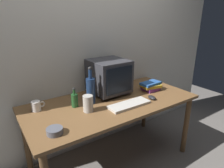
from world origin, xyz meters
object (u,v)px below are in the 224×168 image
(mug, at_px, (36,106))
(metal_canister, at_px, (88,104))
(crt_monitor, at_px, (109,76))
(computer_mouse, at_px, (152,98))
(keyboard, at_px, (129,104))
(cd_spindle, at_px, (55,131))
(bottle_tall, at_px, (91,90))
(bottle_short, at_px, (75,100))
(book_stack, at_px, (151,86))

(mug, xyz_separation_m, metal_canister, (0.38, -0.27, 0.03))
(crt_monitor, height_order, computer_mouse, crt_monitor)
(keyboard, relative_size, cd_spindle, 3.50)
(keyboard, distance_m, mug, 0.85)
(keyboard, relative_size, bottle_tall, 1.15)
(bottle_short, height_order, mug, bottle_short)
(computer_mouse, distance_m, bottle_short, 0.78)
(bottle_short, distance_m, mug, 0.34)
(crt_monitor, height_order, cd_spindle, crt_monitor)
(crt_monitor, xyz_separation_m, computer_mouse, (0.27, -0.39, -0.17))
(computer_mouse, bearing_deg, book_stack, 55.31)
(bottle_tall, xyz_separation_m, bottle_short, (-0.17, 0.01, -0.07))
(keyboard, bearing_deg, bottle_short, 148.26)
(computer_mouse, height_order, cd_spindle, cd_spindle)
(crt_monitor, height_order, book_stack, crt_monitor)
(keyboard, bearing_deg, bottle_tall, 136.60)
(cd_spindle, bearing_deg, computer_mouse, 2.74)
(computer_mouse, height_order, mug, mug)
(cd_spindle, relative_size, metal_canister, 0.80)
(metal_canister, bearing_deg, crt_monitor, 33.63)
(keyboard, height_order, computer_mouse, computer_mouse)
(keyboard, relative_size, bottle_short, 2.21)
(crt_monitor, xyz_separation_m, mug, (-0.77, 0.01, -0.15))
(keyboard, xyz_separation_m, cd_spindle, (-0.74, -0.06, 0.01))
(bottle_tall, xyz_separation_m, metal_canister, (-0.10, -0.14, -0.06))
(bottle_short, distance_m, cd_spindle, 0.45)
(keyboard, xyz_separation_m, computer_mouse, (0.29, -0.01, 0.01))
(book_stack, xyz_separation_m, mug, (-1.21, 0.21, -0.01))
(crt_monitor, bearing_deg, book_stack, -24.15)
(keyboard, height_order, metal_canister, metal_canister)
(crt_monitor, height_order, bottle_short, crt_monitor)
(metal_canister, bearing_deg, book_stack, 4.36)
(bottle_tall, bearing_deg, mug, 164.63)
(computer_mouse, bearing_deg, cd_spindle, -170.65)
(keyboard, distance_m, book_stack, 0.49)
(crt_monitor, xyz_separation_m, book_stack, (0.44, -0.20, -0.14))
(computer_mouse, height_order, bottle_short, bottle_short)
(crt_monitor, relative_size, bottle_tall, 1.07)
(mug, bearing_deg, metal_canister, -35.76)
(bottle_short, relative_size, metal_canister, 1.27)
(computer_mouse, distance_m, bottle_tall, 0.63)
(crt_monitor, distance_m, bottle_tall, 0.32)
(keyboard, height_order, book_stack, book_stack)
(keyboard, bearing_deg, mug, 152.85)
(bottle_tall, xyz_separation_m, cd_spindle, (-0.47, -0.32, -0.12))
(keyboard, xyz_separation_m, metal_canister, (-0.38, 0.12, 0.06))
(mug, bearing_deg, cd_spindle, -88.46)
(mug, distance_m, cd_spindle, 0.45)
(keyboard, height_order, bottle_tall, bottle_tall)
(bottle_tall, bearing_deg, book_stack, -5.99)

